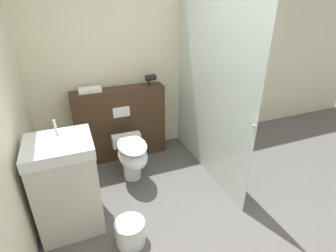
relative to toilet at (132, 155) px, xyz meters
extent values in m
plane|color=#565451|center=(0.54, -1.13, -0.35)|extent=(12.00, 12.00, 0.00)
cube|color=beige|center=(0.54, 0.81, 0.90)|extent=(8.00, 0.06, 2.50)
cube|color=#3D2819|center=(0.01, 0.61, 0.15)|extent=(1.22, 0.23, 1.02)
cube|color=white|center=(0.01, 0.48, 0.38)|extent=(0.22, 0.01, 0.14)
cube|color=silver|center=(0.96, -0.10, 0.71)|extent=(0.01, 1.76, 2.13)
sphere|color=#B2B2B7|center=(0.96, -0.95, 0.67)|extent=(0.04, 0.04, 0.04)
cylinder|color=white|center=(0.00, 0.05, -0.17)|extent=(0.22, 0.22, 0.36)
ellipsoid|color=white|center=(0.00, -0.05, 0.03)|extent=(0.34, 0.53, 0.27)
ellipsoid|color=white|center=(0.00, -0.05, 0.18)|extent=(0.34, 0.52, 0.02)
cube|color=white|center=(0.00, 0.25, 0.08)|extent=(0.36, 0.12, 0.15)
cube|color=beige|center=(-0.75, -0.48, 0.08)|extent=(0.57, 0.51, 0.87)
cube|color=white|center=(-0.75, -0.48, 0.57)|extent=(0.58, 0.52, 0.10)
cylinder|color=silver|center=(-0.75, -0.34, 0.69)|extent=(0.02, 0.02, 0.14)
cylinder|color=black|center=(0.46, 0.59, 0.77)|extent=(0.14, 0.08, 0.08)
cone|color=black|center=(0.54, 0.59, 0.77)|extent=(0.03, 0.07, 0.07)
cylinder|color=black|center=(0.43, 0.59, 0.71)|extent=(0.03, 0.03, 0.09)
cube|color=white|center=(-0.34, 0.60, 0.69)|extent=(0.28, 0.15, 0.05)
cylinder|color=silver|center=(-0.27, -0.92, -0.24)|extent=(0.28, 0.28, 0.23)
cylinder|color=silver|center=(-0.27, -0.92, -0.12)|extent=(0.28, 0.28, 0.01)
camera|label=1|loc=(-0.58, -2.67, 1.74)|focal=28.00mm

